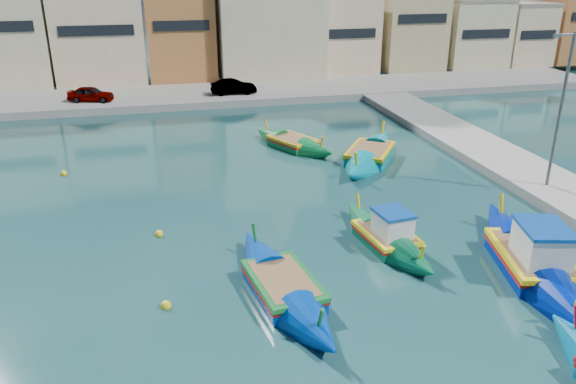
{
  "coord_description": "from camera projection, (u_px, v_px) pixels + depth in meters",
  "views": [
    {
      "loc": [
        -1.51,
        -16.6,
        10.87
      ],
      "look_at": [
        4.0,
        6.0,
        1.4
      ],
      "focal_mm": 35.0,
      "sensor_mm": 36.0,
      "label": 1
    }
  ],
  "objects": [
    {
      "name": "luzzu_blue_cabin",
      "position": [
        386.0,
        238.0,
        23.3
      ],
      "size": [
        2.59,
        7.39,
        2.56
      ],
      "color": "#0A6D42",
      "rests_on": "ground"
    },
    {
      "name": "parked_cars",
      "position": [
        63.0,
        95.0,
        44.5
      ],
      "size": [
        30.91,
        2.46,
        1.26
      ],
      "color": "#4C1919",
      "rests_on": "north_quay"
    },
    {
      "name": "ground",
      "position": [
        217.0,
        303.0,
        19.36
      ],
      "size": [
        160.0,
        160.0,
        0.0
      ],
      "primitive_type": "plane",
      "color": "#14383C",
      "rests_on": "ground"
    },
    {
      "name": "luzzu_turquoise_cabin",
      "position": [
        532.0,
        262.0,
        21.27
      ],
      "size": [
        4.75,
        10.51,
        3.3
      ],
      "color": "#0020A3",
      "rests_on": "ground"
    },
    {
      "name": "north_quay",
      "position": [
        171.0,
        97.0,
        48.05
      ],
      "size": [
        80.0,
        8.0,
        0.6
      ],
      "primitive_type": "cube",
      "color": "gray",
      "rests_on": "ground"
    },
    {
      "name": "luzzu_blue_south",
      "position": [
        283.0,
        289.0,
        19.76
      ],
      "size": [
        3.15,
        8.82,
        2.49
      ],
      "color": "#0038A9",
      "rests_on": "ground"
    },
    {
      "name": "luzzu_cyan_mid",
      "position": [
        370.0,
        156.0,
        33.37
      ],
      "size": [
        7.13,
        8.9,
        2.76
      ],
      "color": "#008DA5",
      "rests_on": "ground"
    },
    {
      "name": "north_townhouses",
      "position": [
        233.0,
        29.0,
        54.37
      ],
      "size": [
        83.2,
        7.87,
        10.19
      ],
      "color": "beige",
      "rests_on": "ground"
    },
    {
      "name": "quay_street_lamp",
      "position": [
        559.0,
        111.0,
        26.95
      ],
      "size": [
        1.18,
        0.16,
        8.0
      ],
      "color": "#595B60",
      "rests_on": "ground"
    },
    {
      "name": "luzzu_green",
      "position": [
        293.0,
        144.0,
        35.68
      ],
      "size": [
        5.07,
        7.44,
        2.33
      ],
      "color": "#0A6F32",
      "rests_on": "ground"
    },
    {
      "name": "mooring_buoys",
      "position": [
        257.0,
        219.0,
        25.54
      ],
      "size": [
        23.22,
        18.15,
        0.36
      ],
      "color": "yellow",
      "rests_on": "ground"
    }
  ]
}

